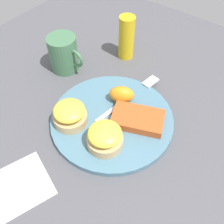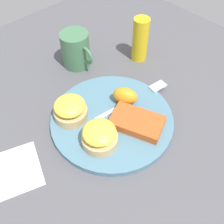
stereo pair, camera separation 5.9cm
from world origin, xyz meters
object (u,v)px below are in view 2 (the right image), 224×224
object	(u,v)px
sandwich_benedict_right	(100,136)
condiment_bottle	(140,40)
orange_wedge	(125,96)
cup	(76,50)
sandwich_benedict_left	(70,109)
hashbrown_patty	(137,122)
fork	(137,98)

from	to	relation	value
sandwich_benedict_right	condiment_bottle	size ratio (longest dim) A/B	0.61
orange_wedge	condiment_bottle	world-z (taller)	condiment_bottle
orange_wedge	cup	size ratio (longest dim) A/B	0.55
sandwich_benedict_left	orange_wedge	distance (m)	0.13
hashbrown_patty	fork	xyz separation A→B (m)	(-0.06, 0.06, -0.01)
hashbrown_patty	sandwich_benedict_right	bearing A→B (deg)	-103.03
hashbrown_patty	condiment_bottle	bearing A→B (deg)	131.32
condiment_bottle	orange_wedge	bearing A→B (deg)	-57.67
cup	hashbrown_patty	bearing A→B (deg)	-10.01
sandwich_benedict_left	fork	xyz separation A→B (m)	(0.07, 0.15, -0.02)
orange_wedge	cup	bearing A→B (deg)	174.95
sandwich_benedict_right	hashbrown_patty	xyz separation A→B (m)	(0.02, 0.09, -0.02)
sandwich_benedict_left	hashbrown_patty	world-z (taller)	sandwich_benedict_left
sandwich_benedict_left	orange_wedge	bearing A→B (deg)	66.00
hashbrown_patty	fork	distance (m)	0.08
sandwich_benedict_right	cup	world-z (taller)	cup
cup	condiment_bottle	size ratio (longest dim) A/B	0.87
sandwich_benedict_right	orange_wedge	xyz separation A→B (m)	(-0.05, 0.12, -0.00)
fork	condiment_bottle	bearing A→B (deg)	130.70
sandwich_benedict_right	condiment_bottle	distance (m)	0.33
sandwich_benedict_right	cup	size ratio (longest dim) A/B	0.70
hashbrown_patty	fork	world-z (taller)	hashbrown_patty
sandwich_benedict_right	orange_wedge	bearing A→B (deg)	110.42
sandwich_benedict_right	condiment_bottle	bearing A→B (deg)	117.55
sandwich_benedict_left	sandwich_benedict_right	bearing A→B (deg)	-0.37
condiment_bottle	sandwich_benedict_right	bearing A→B (deg)	-62.45
hashbrown_patty	orange_wedge	bearing A→B (deg)	155.83
fork	condiment_bottle	xyz separation A→B (m)	(-0.12, 0.13, 0.05)
hashbrown_patty	orange_wedge	distance (m)	0.07
orange_wedge	fork	xyz separation A→B (m)	(0.01, 0.03, -0.02)
fork	cup	bearing A→B (deg)	-176.99
sandwich_benedict_right	condiment_bottle	xyz separation A→B (m)	(-0.15, 0.29, 0.02)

